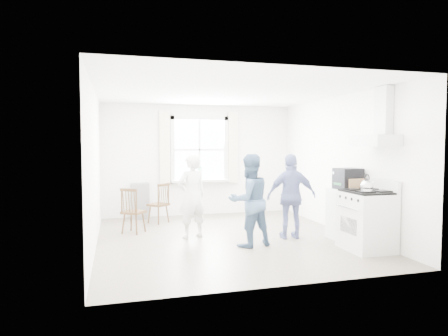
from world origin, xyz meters
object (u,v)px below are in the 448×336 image
at_px(windsor_chair_a, 162,199).
at_px(person_right, 291,196).
at_px(person_mid, 249,200).
at_px(gas_stove, 367,220).
at_px(low_cabinet, 346,214).
at_px(person_left, 192,196).
at_px(windsor_chair_b, 131,206).
at_px(stereo_stack, 348,179).

distance_m(windsor_chair_a, person_right, 2.87).
distance_m(windsor_chair_a, person_mid, 2.57).
xyz_separation_m(gas_stove, person_right, (-0.82, 1.04, 0.27)).
bearing_deg(low_cabinet, person_left, 161.59).
height_order(windsor_chair_a, person_mid, person_mid).
height_order(windsor_chair_b, person_mid, person_mid).
bearing_deg(low_cabinet, windsor_chair_a, 142.30).
height_order(low_cabinet, person_right, person_right).
bearing_deg(stereo_stack, low_cabinet, 102.89).
bearing_deg(windsor_chair_a, person_right, -43.13).
height_order(gas_stove, person_left, person_left).
height_order(gas_stove, windsor_chair_a, gas_stove).
height_order(gas_stove, person_right, person_right).
height_order(low_cabinet, person_left, person_left).
height_order(stereo_stack, person_mid, person_mid).
relative_size(stereo_stack, windsor_chair_b, 0.50).
height_order(gas_stove, low_cabinet, gas_stove).
height_order(windsor_chair_b, person_right, person_right).
distance_m(gas_stove, stereo_stack, 0.90).
bearing_deg(person_right, windsor_chair_b, -14.55).
distance_m(low_cabinet, person_right, 1.00).
xyz_separation_m(windsor_chair_a, person_right, (2.09, -1.95, 0.23)).
bearing_deg(windsor_chair_b, person_mid, -37.76).
bearing_deg(person_right, stereo_stack, 164.94).
bearing_deg(windsor_chair_a, low_cabinet, -37.70).
relative_size(stereo_stack, person_right, 0.29).
relative_size(low_cabinet, stereo_stack, 2.08).
height_order(windsor_chair_b, person_left, person_left).
bearing_deg(stereo_stack, person_left, 161.08).
height_order(gas_stove, stereo_stack, stereo_stack).
bearing_deg(gas_stove, person_left, 148.21).
xyz_separation_m(gas_stove, windsor_chair_a, (-2.90, 3.00, 0.04)).
bearing_deg(windsor_chair_b, person_right, -22.06).
relative_size(person_mid, person_right, 1.01).
bearing_deg(person_mid, windsor_chair_a, -75.30).
distance_m(gas_stove, person_left, 2.98).
xyz_separation_m(low_cabinet, person_right, (-0.89, 0.34, 0.31)).
height_order(person_left, person_right, same).
distance_m(low_cabinet, windsor_chair_a, 3.76).
bearing_deg(person_right, person_mid, 26.90).
relative_size(gas_stove, person_right, 0.74).
bearing_deg(windsor_chair_b, person_left, -29.63).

